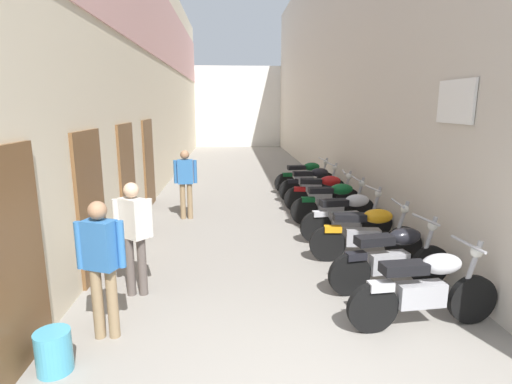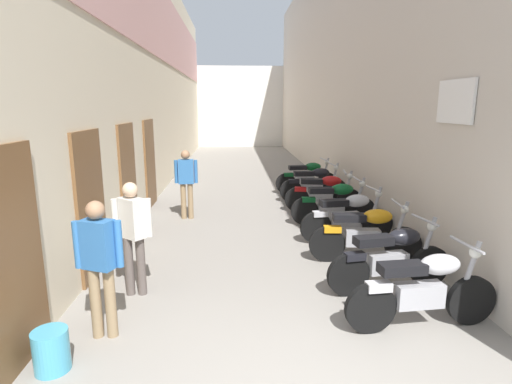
{
  "view_description": "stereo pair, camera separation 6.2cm",
  "coord_description": "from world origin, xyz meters",
  "views": [
    {
      "loc": [
        -0.54,
        -2.55,
        2.55
      ],
      "look_at": [
        -0.06,
        4.87,
        0.95
      ],
      "focal_mm": 28.41,
      "sensor_mm": 36.0,
      "label": 1
    },
    {
      "loc": [
        -0.48,
        -2.56,
        2.55
      ],
      "look_at": [
        -0.06,
        4.87,
        0.95
      ],
      "focal_mm": 28.41,
      "sensor_mm": 36.0,
      "label": 2
    }
  ],
  "objects": [
    {
      "name": "pedestrian_by_doorway",
      "position": [
        -1.94,
        1.66,
        0.92
      ],
      "size": [
        0.52,
        0.31,
        1.57
      ],
      "color": "#8C7251",
      "rests_on": "ground"
    },
    {
      "name": "motorcycle_fifth",
      "position": [
        1.69,
        5.84,
        0.5
      ],
      "size": [
        1.85,
        0.58,
        1.04
      ],
      "color": "black",
      "rests_on": "ground"
    },
    {
      "name": "motorcycle_seventh",
      "position": [
        1.69,
        8.03,
        0.5
      ],
      "size": [
        1.85,
        0.58,
        1.04
      ],
      "color": "black",
      "rests_on": "ground"
    },
    {
      "name": "pedestrian_further_down",
      "position": [
        -1.55,
        6.49,
        0.92
      ],
      "size": [
        0.52,
        0.22,
        1.57
      ],
      "color": "#8C7251",
      "rests_on": "ground"
    },
    {
      "name": "building_far_end",
      "position": [
        0.0,
        23.93,
        2.44
      ],
      "size": [
        8.25,
        2.0,
        4.88
      ],
      "primitive_type": "cube",
      "color": "silver",
      "rests_on": "ground"
    },
    {
      "name": "pedestrian_mid_alley",
      "position": [
        -1.83,
        2.69,
        0.92
      ],
      "size": [
        0.52,
        0.37,
        1.57
      ],
      "color": "#564C47",
      "rests_on": "ground"
    },
    {
      "name": "motorcycle_sixth",
      "position": [
        1.69,
        6.85,
        0.5
      ],
      "size": [
        1.84,
        0.58,
        1.04
      ],
      "color": "black",
      "rests_on": "ground"
    },
    {
      "name": "motorcycle_nearest",
      "position": [
        1.69,
        1.62,
        0.5
      ],
      "size": [
        1.85,
        0.58,
        1.04
      ],
      "color": "black",
      "rests_on": "ground"
    },
    {
      "name": "building_right",
      "position": [
        2.83,
        11.46,
        3.88
      ],
      "size": [
        0.45,
        22.93,
        7.76
      ],
      "color": "beige",
      "rests_on": "ground"
    },
    {
      "name": "motorcycle_eighth",
      "position": [
        1.69,
        9.09,
        0.5
      ],
      "size": [
        1.85,
        0.58,
        1.04
      ],
      "color": "black",
      "rests_on": "ground"
    },
    {
      "name": "water_jug_near_door",
      "position": [
        -2.28,
        1.08,
        0.21
      ],
      "size": [
        0.34,
        0.34,
        0.42
      ],
      "primitive_type": "cylinder",
      "color": "#4299B7",
      "rests_on": "ground"
    },
    {
      "name": "motorcycle_third",
      "position": [
        1.69,
        3.68,
        0.5
      ],
      "size": [
        1.85,
        0.58,
        1.04
      ],
      "color": "black",
      "rests_on": "ground"
    },
    {
      "name": "ground_plane",
      "position": [
        0.0,
        9.47,
        0.0
      ],
      "size": [
        38.93,
        38.93,
        0.0
      ],
      "primitive_type": "plane",
      "color": "gray"
    },
    {
      "name": "building_left",
      "position": [
        -2.82,
        11.41,
        3.51
      ],
      "size": [
        0.45,
        22.93,
        6.96
      ],
      "color": "beige",
      "rests_on": "ground"
    },
    {
      "name": "motorcycle_second",
      "position": [
        1.69,
        2.6,
        0.5
      ],
      "size": [
        1.84,
        0.58,
        1.04
      ],
      "color": "black",
      "rests_on": "ground"
    },
    {
      "name": "motorcycle_fourth",
      "position": [
        1.69,
        4.75,
        0.5
      ],
      "size": [
        1.85,
        0.58,
        1.04
      ],
      "color": "black",
      "rests_on": "ground"
    }
  ]
}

